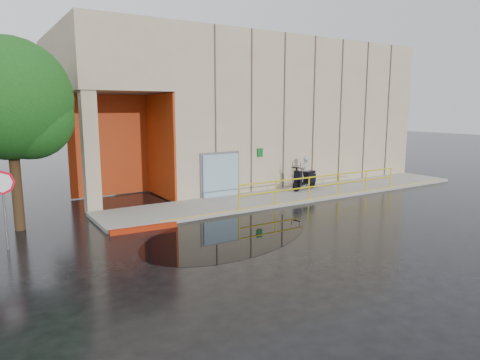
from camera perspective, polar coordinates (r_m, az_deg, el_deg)
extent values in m
plane|color=black|center=(15.63, 7.63, -6.47)|extent=(120.00, 120.00, 0.00)
cube|color=gray|center=(21.47, 8.15, -1.85)|extent=(20.00, 3.00, 0.15)
cube|color=tan|center=(27.42, 2.67, 8.96)|extent=(16.00, 10.00, 8.00)
cube|color=tan|center=(23.30, -18.60, 14.53)|extent=(4.00, 10.00, 3.00)
cube|color=tan|center=(18.43, -19.33, 3.45)|extent=(0.60, 0.60, 5.00)
cube|color=#AF3810|center=(21.82, -17.09, 4.44)|extent=(3.80, 0.15, 4.90)
cube|color=#AF3810|center=(20.77, -10.60, 4.46)|extent=(0.10, 3.50, 4.90)
cube|color=#8EB0C2|center=(20.23, -2.57, 0.63)|extent=(1.90, 0.10, 2.00)
cube|color=slate|center=(20.30, -2.69, 0.66)|extent=(2.10, 0.06, 2.20)
cube|color=#0C591B|center=(21.38, 2.70, 3.68)|extent=(0.32, 0.04, 0.42)
cylinder|color=#DEC10B|center=(20.46, 11.20, 0.55)|extent=(9.50, 0.06, 0.06)
cylinder|color=#DEC10B|center=(20.53, 11.16, -0.69)|extent=(9.50, 0.06, 0.06)
imported|color=#9E9EA2|center=(22.49, 8.66, 1.04)|extent=(0.73, 0.63, 1.69)
cylinder|color=black|center=(21.62, 7.55, -0.81)|extent=(0.56, 0.25, 0.55)
cylinder|color=black|center=(22.75, 9.55, -0.34)|extent=(0.56, 0.25, 0.55)
cylinder|color=slate|center=(14.83, -28.84, -4.21)|extent=(0.07, 0.07, 2.14)
cylinder|color=red|center=(14.61, -29.16, -0.33)|extent=(0.74, 0.17, 0.74)
cylinder|color=white|center=(14.58, -29.15, -0.34)|extent=(0.58, 0.11, 0.58)
cube|color=#9A1E06|center=(15.57, -12.68, -6.34)|extent=(2.41, 0.35, 0.18)
cube|color=black|center=(14.81, -1.53, -7.28)|extent=(8.06, 6.48, 0.01)
cylinder|color=black|center=(16.92, -27.66, -0.43)|extent=(0.36, 0.36, 3.36)
sphere|color=#1B5F1E|center=(16.72, -28.45, 9.51)|extent=(4.18, 4.18, 4.18)
sphere|color=#1B5F1E|center=(16.55, -26.23, 7.52)|extent=(2.92, 2.92, 2.92)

